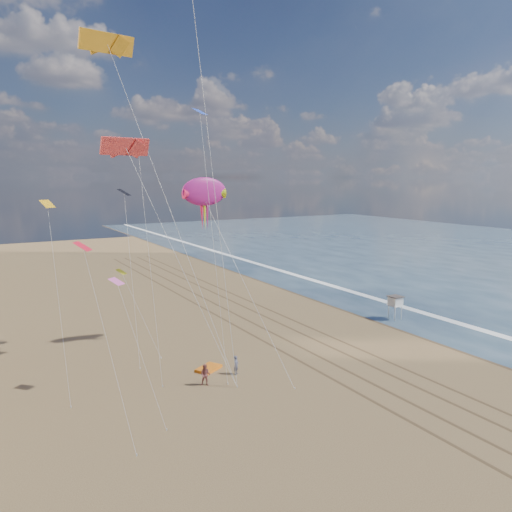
{
  "coord_description": "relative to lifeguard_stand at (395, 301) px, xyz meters",
  "views": [
    {
      "loc": [
        -28.23,
        -19.61,
        17.82
      ],
      "look_at": [
        -1.93,
        26.0,
        9.5
      ],
      "focal_mm": 35.0,
      "sensor_mm": 36.0,
      "label": 1
    }
  ],
  "objects": [
    {
      "name": "kite_flyer_b",
      "position": [
        -29.28,
        -6.72,
        -1.36
      ],
      "size": [
        1.17,
        1.11,
        1.91
      ],
      "primitive_type": "imported",
      "rotation": [
        0.0,
        0.0,
        -0.58
      ],
      "color": "#934D4B",
      "rests_on": "ground"
    },
    {
      "name": "foam",
      "position": [
        5.51,
        15.28,
        -2.31
      ],
      "size": [
        260.0,
        260.0,
        0.0
      ],
      "primitive_type": "plane",
      "color": "white",
      "rests_on": "ground"
    },
    {
      "name": "ground",
      "position": [
        -17.69,
        -24.72,
        -2.31
      ],
      "size": [
        260.0,
        260.0,
        0.0
      ],
      "primitive_type": "plane",
      "color": "brown",
      "rests_on": "ground"
    },
    {
      "name": "parafoils",
      "position": [
        -32.03,
        0.23,
        28.71
      ],
      "size": [
        9.19,
        11.94,
        19.83
      ],
      "color": "black",
      "rests_on": "ground"
    },
    {
      "name": "lifeguard_stand",
      "position": [
        0.0,
        0.0,
        0.0
      ],
      "size": [
        1.66,
        1.66,
        3.0
      ],
      "color": "white",
      "rests_on": "ground"
    },
    {
      "name": "show_kite",
      "position": [
        -24.37,
        3.87,
        13.99
      ],
      "size": [
        4.74,
        8.1,
        21.54
      ],
      "color": "#B61C82",
      "rests_on": "ground"
    },
    {
      "name": "kite_flyer_a",
      "position": [
        -25.81,
        -5.82,
        -1.44
      ],
      "size": [
        0.75,
        0.74,
        1.74
      ],
      "primitive_type": "imported",
      "rotation": [
        0.0,
        0.0,
        0.75
      ],
      "color": "slate",
      "rests_on": "ground"
    },
    {
      "name": "wet_sand",
      "position": [
        1.31,
        15.28,
        -2.31
      ],
      "size": [
        260.0,
        260.0,
        0.0
      ],
      "primitive_type": "plane",
      "color": "#42301E",
      "rests_on": "ground"
    },
    {
      "name": "small_kites",
      "position": [
        -33.74,
        1.45,
        13.38
      ],
      "size": [
        14.66,
        15.65,
        16.45
      ],
      "color": "#EE5CB8",
      "rests_on": "ground"
    },
    {
      "name": "grounded_kite",
      "position": [
        -27.57,
        -3.62,
        -2.18
      ],
      "size": [
        2.84,
        2.53,
        0.27
      ],
      "primitive_type": "cube",
      "rotation": [
        0.0,
        0.0,
        0.53
      ],
      "color": "orange",
      "rests_on": "ground"
    },
    {
      "name": "tracks",
      "position": [
        -15.14,
        5.28,
        -2.3
      ],
      "size": [
        7.68,
        120.0,
        0.01
      ],
      "color": "brown",
      "rests_on": "ground"
    }
  ]
}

